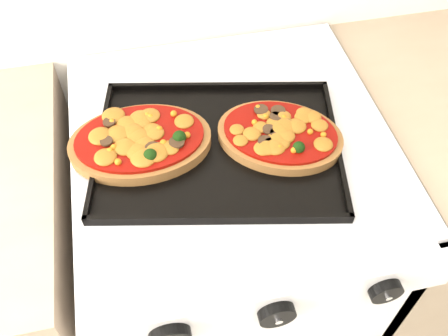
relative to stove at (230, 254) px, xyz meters
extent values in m
cube|color=white|center=(0.00, 0.00, 0.00)|extent=(0.60, 0.60, 0.91)
cube|color=white|center=(0.00, -0.31, 0.40)|extent=(0.60, 0.02, 0.09)
cylinder|color=black|center=(-0.01, -0.33, 0.40)|extent=(0.06, 0.02, 0.06)
cylinder|color=black|center=(0.17, -0.33, 0.40)|extent=(0.05, 0.02, 0.05)
cube|color=black|center=(-0.03, -0.03, 0.47)|extent=(0.49, 0.40, 0.02)
camera|label=1|loc=(-0.15, -0.61, 1.14)|focal=40.00mm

